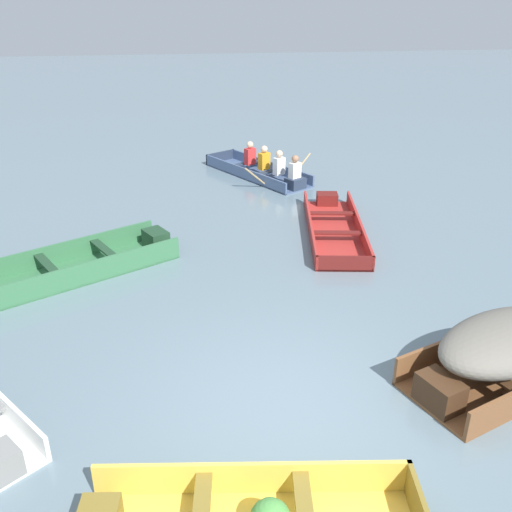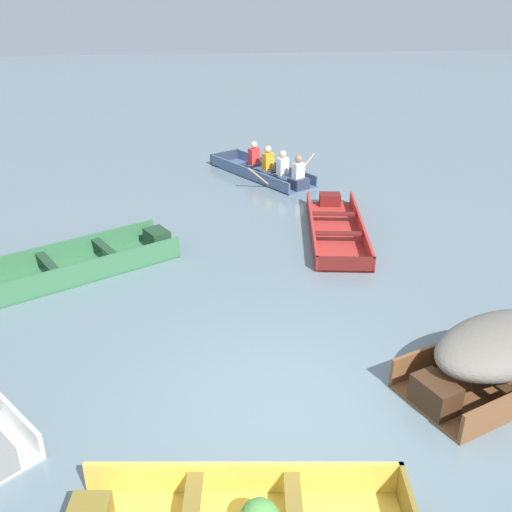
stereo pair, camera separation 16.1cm
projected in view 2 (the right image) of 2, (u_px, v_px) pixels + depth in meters
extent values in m
plane|color=slate|center=(287.00, 414.00, 6.82)|extent=(80.00, 80.00, 0.00)
cube|color=#E5BC47|center=(244.00, 479.00, 5.66)|extent=(3.13, 0.41, 0.41)
cube|color=#AD2D28|center=(336.00, 232.00, 11.79)|extent=(1.58, 3.69, 0.04)
cube|color=#AD2D28|center=(312.00, 226.00, 11.75)|extent=(0.58, 3.54, 0.30)
cube|color=#AD2D28|center=(361.00, 227.00, 11.71)|extent=(0.58, 3.54, 0.30)
cube|color=maroon|center=(345.00, 264.00, 10.14)|extent=(1.05, 0.21, 0.30)
cube|color=maroon|center=(330.00, 199.00, 13.17)|extent=(0.52, 0.43, 0.27)
cube|color=maroon|center=(334.00, 214.00, 12.18)|extent=(0.97, 0.30, 0.04)
cube|color=maroon|center=(339.00, 234.00, 11.21)|extent=(0.97, 0.30, 0.04)
cube|color=brown|center=(497.00, 380.00, 7.37)|extent=(2.85, 2.09, 0.04)
cube|color=brown|center=(465.00, 346.00, 7.75)|extent=(2.42, 1.02, 0.41)
cube|color=#3F2716|center=(435.00, 394.00, 6.80)|extent=(0.54, 0.64, 0.37)
cube|color=#3F2716|center=(479.00, 371.00, 7.08)|extent=(0.56, 1.09, 0.04)
ellipsoid|color=#6B665B|center=(505.00, 344.00, 7.13)|extent=(2.40, 1.86, 0.58)
cube|color=#387047|center=(80.00, 270.00, 10.22)|extent=(3.57, 2.67, 0.04)
cube|color=#387047|center=(68.00, 251.00, 10.53)|extent=(3.05, 1.75, 0.42)
cube|color=#387047|center=(90.00, 272.00, 9.76)|extent=(3.05, 1.75, 0.42)
cube|color=#1E3D27|center=(157.00, 239.00, 10.96)|extent=(0.56, 0.61, 0.37)
cube|color=#1E3D27|center=(106.00, 248.00, 10.38)|extent=(0.64, 0.96, 0.04)
cube|color=#1E3D27|center=(48.00, 263.00, 9.82)|extent=(0.64, 0.96, 0.04)
cube|color=#475B7F|center=(261.00, 175.00, 15.35)|extent=(2.61, 3.39, 0.04)
cube|color=#475B7F|center=(274.00, 167.00, 15.56)|extent=(1.82, 2.89, 0.31)
cube|color=#475B7F|center=(247.00, 173.00, 15.03)|extent=(1.82, 2.89, 0.31)
cube|color=#273246|center=(225.00, 157.00, 16.47)|extent=(0.86, 0.56, 0.31)
cube|color=#273246|center=(299.00, 184.00, 14.22)|extent=(0.57, 0.54, 0.28)
cube|color=#273246|center=(273.00, 172.00, 14.90)|extent=(0.83, 0.60, 0.04)
cube|color=#273246|center=(249.00, 163.00, 15.62)|extent=(0.83, 0.60, 0.04)
cube|color=red|center=(254.00, 156.00, 15.37)|extent=(0.33, 0.30, 0.44)
sphere|color=beige|center=(254.00, 145.00, 15.23)|extent=(0.18, 0.18, 0.18)
cube|color=orange|center=(268.00, 161.00, 14.95)|extent=(0.33, 0.30, 0.44)
sphere|color=beige|center=(268.00, 149.00, 14.81)|extent=(0.18, 0.18, 0.18)
cube|color=white|center=(283.00, 166.00, 14.53)|extent=(0.33, 0.30, 0.44)
sphere|color=beige|center=(283.00, 154.00, 14.39)|extent=(0.18, 0.18, 0.18)
cube|color=white|center=(298.00, 172.00, 14.11)|extent=(0.33, 0.30, 0.44)
sphere|color=#9E7051|center=(299.00, 159.00, 13.98)|extent=(0.18, 0.18, 0.18)
cylinder|color=tan|center=(305.00, 165.00, 15.02)|extent=(0.57, 0.38, 0.55)
cylinder|color=tan|center=(258.00, 176.00, 14.14)|extent=(0.57, 0.38, 0.55)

